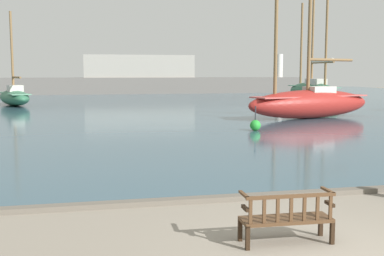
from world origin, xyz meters
name	(u,v)px	position (x,y,z in m)	size (l,w,h in m)	color
harbor_water	(126,101)	(0.00, 44.00, 0.04)	(100.00, 80.00, 0.08)	#385666
quay_edge_kerb	(258,196)	(0.00, 3.85, 0.06)	(40.00, 0.30, 0.12)	#675F54
park_bench	(287,217)	(-0.56, 0.92, 0.47)	(1.61, 0.56, 0.92)	black
sailboat_outer_starboard	(310,102)	(9.93, 21.55, 1.13)	(9.67, 4.63, 11.32)	maroon
sailboat_distant_harbor	(313,89)	(19.03, 39.70, 1.29)	(2.59, 10.30, 12.83)	#2D6647
sailboat_far_port	(14,96)	(-10.24, 38.10, 0.88)	(4.36, 7.72, 8.20)	#2D6647
channel_buoy	(255,125)	(4.25, 15.97, 0.36)	(0.54, 0.54, 1.24)	green
far_breakwater	(124,81)	(0.94, 59.20, 1.80)	(52.41, 2.40, 5.61)	#66605B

